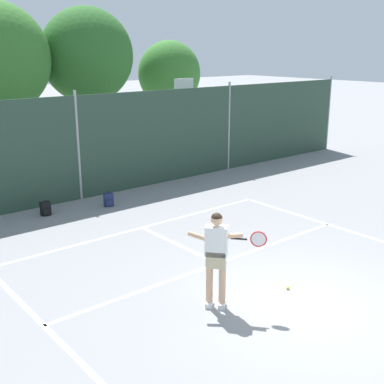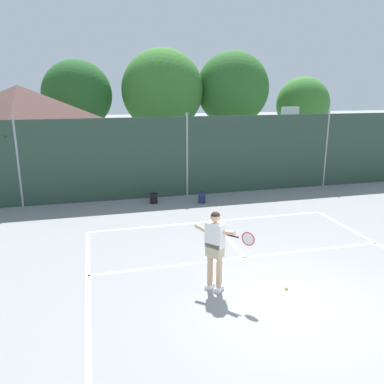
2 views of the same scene
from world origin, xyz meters
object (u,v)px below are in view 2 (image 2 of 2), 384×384
at_px(tennis_ball, 287,288).
at_px(basketball_hoop, 289,133).
at_px(backpack_navy, 202,198).
at_px(backpack_black, 154,198).
at_px(tennis_player, 216,244).

bearing_deg(tennis_ball, basketball_hoop, 62.55).
bearing_deg(backpack_navy, backpack_black, 167.78).
bearing_deg(tennis_ball, backpack_navy, 89.78).
height_order(basketball_hoop, backpack_black, basketball_hoop).
bearing_deg(tennis_player, tennis_ball, -14.51).
relative_size(tennis_player, backpack_navy, 4.01).
bearing_deg(backpack_navy, tennis_player, -103.46).
height_order(tennis_ball, backpack_navy, backpack_navy).
height_order(tennis_player, tennis_ball, tennis_player).
distance_m(basketball_hoop, tennis_ball, 11.15).
bearing_deg(backpack_navy, basketball_hoop, 27.26).
distance_m(tennis_ball, backpack_navy, 7.11).
xyz_separation_m(tennis_ball, backpack_black, (-1.83, 7.51, 0.16)).
bearing_deg(tennis_player, basketball_hoop, 54.54).
bearing_deg(tennis_ball, tennis_player, 165.49).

